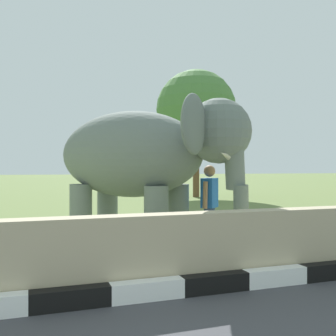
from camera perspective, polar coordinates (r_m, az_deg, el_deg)
name	(u,v)px	position (r m, az deg, el deg)	size (l,w,h in m)	color
striped_curb	(28,303)	(4.84, -19.33, -17.76)	(16.20, 0.20, 0.24)	white
barrier_parapet	(211,249)	(5.56, 6.22, -11.39)	(28.00, 0.36, 1.00)	tan
elephant	(145,156)	(7.77, -3.24, 1.74)	(3.81, 3.86, 2.84)	slate
person_handler	(210,202)	(7.96, 5.95, -4.86)	(0.50, 0.52, 1.66)	navy
tree_distant	(196,110)	(22.62, 4.03, 8.23)	(4.46, 4.46, 7.11)	brown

